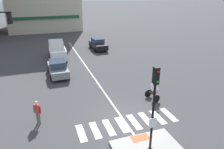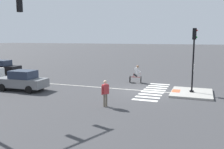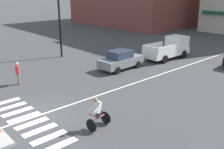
# 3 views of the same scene
# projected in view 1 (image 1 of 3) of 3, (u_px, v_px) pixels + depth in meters

# --- Properties ---
(ground_plane) EXTENTS (300.00, 300.00, 0.00)m
(ground_plane) POSITION_uv_depth(u_px,v_px,m) (125.00, 119.00, 14.56)
(ground_plane) COLOR #3D3D3F
(tactile_pad_front) EXTENTS (1.10, 0.60, 0.01)m
(tactile_pad_front) POSITION_uv_depth(u_px,v_px,m) (140.00, 138.00, 12.49)
(tactile_pad_front) COLOR #DB5B38
(tactile_pad_front) RESTS_ON traffic_island
(signal_pole) EXTENTS (0.44, 0.38, 4.82)m
(signal_pole) POSITION_uv_depth(u_px,v_px,m) (154.00, 104.00, 10.39)
(signal_pole) COLOR black
(signal_pole) RESTS_ON traffic_island
(crosswalk_stripe_a) EXTENTS (0.44, 1.80, 0.01)m
(crosswalk_stripe_a) POSITION_uv_depth(u_px,v_px,m) (81.00, 133.00, 13.14)
(crosswalk_stripe_a) COLOR silver
(crosswalk_stripe_a) RESTS_ON ground
(crosswalk_stripe_b) EXTENTS (0.44, 1.80, 0.01)m
(crosswalk_stripe_b) POSITION_uv_depth(u_px,v_px,m) (95.00, 130.00, 13.42)
(crosswalk_stripe_b) COLOR silver
(crosswalk_stripe_b) RESTS_ON ground
(crosswalk_stripe_c) EXTENTS (0.44, 1.80, 0.01)m
(crosswalk_stripe_c) POSITION_uv_depth(u_px,v_px,m) (109.00, 127.00, 13.69)
(crosswalk_stripe_c) COLOR silver
(crosswalk_stripe_c) RESTS_ON ground
(crosswalk_stripe_d) EXTENTS (0.44, 1.80, 0.01)m
(crosswalk_stripe_d) POSITION_uv_depth(u_px,v_px,m) (122.00, 124.00, 13.97)
(crosswalk_stripe_d) COLOR silver
(crosswalk_stripe_d) RESTS_ON ground
(crosswalk_stripe_e) EXTENTS (0.44, 1.80, 0.01)m
(crosswalk_stripe_e) POSITION_uv_depth(u_px,v_px,m) (134.00, 122.00, 14.25)
(crosswalk_stripe_e) COLOR silver
(crosswalk_stripe_e) RESTS_ON ground
(crosswalk_stripe_f) EXTENTS (0.44, 1.80, 0.01)m
(crosswalk_stripe_f) POSITION_uv_depth(u_px,v_px,m) (146.00, 119.00, 14.52)
(crosswalk_stripe_f) COLOR silver
(crosswalk_stripe_f) RESTS_ON ground
(crosswalk_stripe_g) EXTENTS (0.44, 1.80, 0.01)m
(crosswalk_stripe_g) POSITION_uv_depth(u_px,v_px,m) (158.00, 117.00, 14.80)
(crosswalk_stripe_g) COLOR silver
(crosswalk_stripe_g) RESTS_ON ground
(crosswalk_stripe_h) EXTENTS (0.44, 1.80, 0.01)m
(crosswalk_stripe_h) POSITION_uv_depth(u_px,v_px,m) (169.00, 115.00, 15.07)
(crosswalk_stripe_h) COLOR silver
(crosswalk_stripe_h) RESTS_ON ground
(lane_centre_line) EXTENTS (0.14, 28.00, 0.01)m
(lane_centre_line) POSITION_uv_depth(u_px,v_px,m) (89.00, 70.00, 23.27)
(lane_centre_line) COLOR silver
(lane_centre_line) RESTS_ON ground
(car_black_eastbound_distant) EXTENTS (1.98, 4.17, 1.64)m
(car_black_eastbound_distant) POSITION_uv_depth(u_px,v_px,m) (98.00, 44.00, 31.11)
(car_black_eastbound_distant) COLOR black
(car_black_eastbound_distant) RESTS_ON ground
(car_grey_westbound_far) EXTENTS (1.94, 4.15, 1.64)m
(car_grey_westbound_far) POSITION_uv_depth(u_px,v_px,m) (58.00, 68.00, 21.60)
(car_grey_westbound_far) COLOR slate
(car_grey_westbound_far) RESTS_ON ground
(pickup_truck_white_westbound_distant) EXTENTS (2.17, 5.15, 2.08)m
(pickup_truck_white_westbound_distant) POSITION_uv_depth(u_px,v_px,m) (57.00, 51.00, 27.11)
(pickup_truck_white_westbound_distant) COLOR white
(pickup_truck_white_westbound_distant) RESTS_ON ground
(cyclist) EXTENTS (0.81, 1.17, 1.68)m
(cyclist) POSITION_uv_depth(u_px,v_px,m) (153.00, 90.00, 16.71)
(cyclist) COLOR black
(cyclist) RESTS_ON ground
(pedestrian_at_curb_left) EXTENTS (0.47, 0.39, 1.67)m
(pedestrian_at_curb_left) POSITION_uv_depth(u_px,v_px,m) (37.00, 111.00, 13.73)
(pedestrian_at_curb_left) COLOR #6B6051
(pedestrian_at_curb_left) RESTS_ON ground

